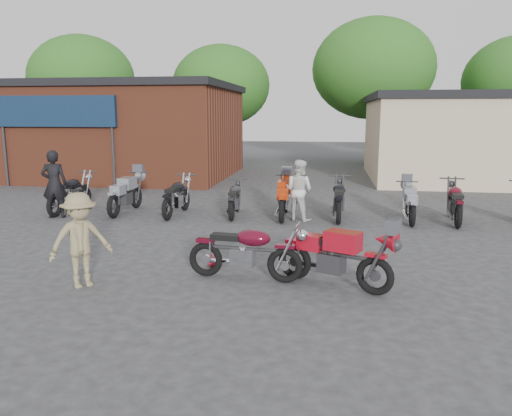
# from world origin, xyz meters

# --- Properties ---
(ground) EXTENTS (90.00, 90.00, 0.00)m
(ground) POSITION_xyz_m (0.00, 0.00, 0.00)
(ground) COLOR #2E2F31
(brick_building) EXTENTS (12.00, 8.00, 4.00)m
(brick_building) POSITION_xyz_m (-9.00, 14.00, 2.00)
(brick_building) COLOR brown
(brick_building) RESTS_ON ground
(stucco_building) EXTENTS (10.00, 8.00, 3.50)m
(stucco_building) POSITION_xyz_m (8.50, 15.00, 1.75)
(stucco_building) COLOR tan
(stucco_building) RESTS_ON ground
(tree_0) EXTENTS (6.56, 6.56, 8.20)m
(tree_0) POSITION_xyz_m (-14.00, 22.00, 4.10)
(tree_0) COLOR #245516
(tree_0) RESTS_ON ground
(tree_1) EXTENTS (5.92, 5.92, 7.40)m
(tree_1) POSITION_xyz_m (-5.00, 22.00, 3.70)
(tree_1) COLOR #245516
(tree_1) RESTS_ON ground
(tree_2) EXTENTS (7.04, 7.04, 8.80)m
(tree_2) POSITION_xyz_m (4.00, 22.00, 4.40)
(tree_2) COLOR #245516
(tree_2) RESTS_ON ground
(vintage_motorcycle) EXTENTS (2.07, 0.88, 1.16)m
(vintage_motorcycle) POSITION_xyz_m (0.25, -0.16, 0.58)
(vintage_motorcycle) COLOR #4F091A
(vintage_motorcycle) RESTS_ON ground
(sportbike) EXTENTS (2.14, 1.49, 1.19)m
(sportbike) POSITION_xyz_m (1.80, -0.32, 0.59)
(sportbike) COLOR red
(sportbike) RESTS_ON ground
(helmet) EXTENTS (0.32, 0.32, 0.26)m
(helmet) POSITION_xyz_m (-0.52, 0.51, 0.13)
(helmet) COLOR red
(helmet) RESTS_ON ground
(person_dark) EXTENTS (0.78, 0.60, 1.92)m
(person_dark) POSITION_xyz_m (-6.00, 4.39, 0.96)
(person_dark) COLOR black
(person_dark) RESTS_ON ground
(person_light) EXTENTS (1.01, 0.93, 1.68)m
(person_light) POSITION_xyz_m (0.83, 5.02, 0.84)
(person_light) COLOR silver
(person_light) RESTS_ON ground
(person_tan) EXTENTS (1.18, 1.15, 1.62)m
(person_tan) POSITION_xyz_m (-2.47, -0.91, 0.81)
(person_tan) COLOR #847851
(person_tan) RESTS_ON ground
(row_bike_0) EXTENTS (0.87, 2.18, 1.24)m
(row_bike_0) POSITION_xyz_m (-5.99, 5.22, 0.62)
(row_bike_0) COLOR black
(row_bike_0) RESTS_ON ground
(row_bike_1) EXTENTS (0.78, 2.18, 1.25)m
(row_bike_1) POSITION_xyz_m (-4.30, 5.34, 0.63)
(row_bike_1) COLOR gray
(row_bike_1) RESTS_ON ground
(row_bike_2) EXTENTS (0.76, 2.11, 1.21)m
(row_bike_2) POSITION_xyz_m (-2.71, 5.24, 0.60)
(row_bike_2) COLOR black
(row_bike_2) RESTS_ON ground
(row_bike_3) EXTENTS (0.76, 1.93, 1.09)m
(row_bike_3) POSITION_xyz_m (-1.02, 5.35, 0.55)
(row_bike_3) COLOR #242427
(row_bike_3) RESTS_ON ground
(row_bike_4) EXTENTS (0.75, 2.15, 1.24)m
(row_bike_4) POSITION_xyz_m (0.40, 5.36, 0.62)
(row_bike_4) COLOR #BD340F
(row_bike_4) RESTS_ON ground
(row_bike_5) EXTENTS (0.74, 2.15, 1.24)m
(row_bike_5) POSITION_xyz_m (1.94, 5.44, 0.62)
(row_bike_5) COLOR black
(row_bike_5) RESTS_ON ground
(row_bike_6) EXTENTS (0.70, 1.94, 1.11)m
(row_bike_6) POSITION_xyz_m (3.84, 5.34, 0.56)
(row_bike_6) COLOR gray
(row_bike_6) RESTS_ON ground
(row_bike_7) EXTENTS (0.91, 2.17, 1.22)m
(row_bike_7) POSITION_xyz_m (5.03, 5.37, 0.61)
(row_bike_7) COLOR #560A17
(row_bike_7) RESTS_ON ground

